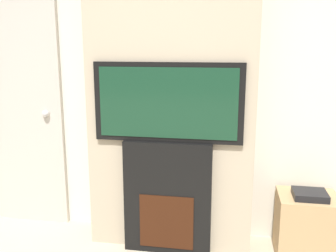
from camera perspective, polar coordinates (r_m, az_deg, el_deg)
wall_back at (r=3.00m, az=1.16°, el=8.34°), size 6.00×0.06×2.70m
chimney_breast at (r=2.81m, az=0.56°, el=8.09°), size 1.24×0.32×2.70m
fireplace at (r=2.87m, az=-0.00°, el=-10.78°), size 0.66×0.15×0.86m
television at (r=2.67m, az=-0.01°, el=3.59°), size 1.08×0.07×0.57m
media_stand at (r=3.06m, az=20.32°, el=-13.91°), size 0.43×0.36×0.52m
entry_door at (r=3.48m, az=-22.34°, el=2.70°), size 0.87×0.09×2.07m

